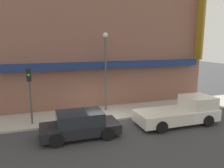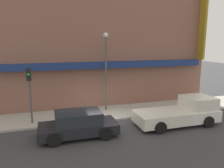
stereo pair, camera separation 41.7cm
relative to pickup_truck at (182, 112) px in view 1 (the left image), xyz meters
name	(u,v)px [view 1 (the left image)]	position (x,y,z in m)	size (l,w,h in m)	color
ground_plane	(108,122)	(-4.54, 1.77, -0.78)	(80.00, 80.00, 0.00)	#38383A
sidewalk	(102,113)	(-4.54, 3.40, -0.71)	(36.00, 3.26, 0.13)	#ADA89E
building	(91,45)	(-4.53, 6.52, 4.27)	(19.80, 3.80, 10.13)	brown
pickup_truck	(182,112)	(0.00, 0.00, 0.00)	(5.45, 2.29, 1.76)	white
parked_car	(80,125)	(-6.76, 0.00, -0.05)	(4.42, 2.09, 1.47)	black
fire_hydrant	(73,115)	(-6.85, 2.37, -0.28)	(0.20, 0.20, 0.74)	yellow
street_lamp	(106,63)	(-4.04, 4.00, 3.00)	(0.36, 0.36, 5.88)	#4C4C4C
traffic_light	(30,86)	(-9.41, 2.54, 1.85)	(0.28, 0.42, 3.62)	#4C4C4C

